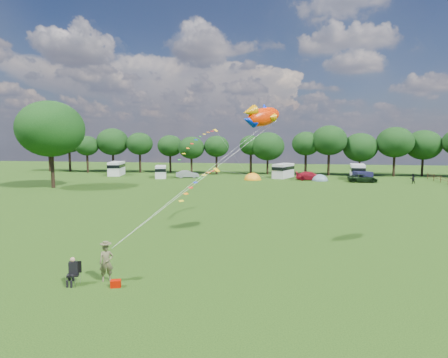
# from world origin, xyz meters

# --- Properties ---
(ground_plane) EXTENTS (180.00, 180.00, 0.00)m
(ground_plane) POSITION_xyz_m (0.00, 0.00, 0.00)
(ground_plane) COLOR black
(ground_plane) RESTS_ON ground
(tree_line) EXTENTS (102.98, 10.98, 10.27)m
(tree_line) POSITION_xyz_m (5.30, 54.99, 6.35)
(tree_line) COLOR black
(tree_line) RESTS_ON ground
(big_tree) EXTENTS (10.00, 10.00, 13.28)m
(big_tree) POSITION_xyz_m (-30.00, 28.00, 9.02)
(big_tree) COLOR black
(big_tree) RESTS_ON ground
(car_b) EXTENTS (4.34, 2.84, 1.44)m
(car_b) POSITION_xyz_m (-13.28, 45.59, 0.72)
(car_b) COLOR gray
(car_b) RESTS_ON ground
(car_c) EXTENTS (5.20, 2.21, 1.56)m
(car_c) POSITION_xyz_m (10.02, 45.28, 0.78)
(car_c) COLOR #AA1524
(car_c) RESTS_ON ground
(car_d) EXTENTS (5.10, 2.32, 1.39)m
(car_d) POSITION_xyz_m (18.78, 43.36, 0.69)
(car_d) COLOR black
(car_d) RESTS_ON ground
(campervan_a) EXTENTS (3.59, 6.12, 2.81)m
(campervan_a) POSITION_xyz_m (-29.16, 48.40, 1.51)
(campervan_a) COLOR silver
(campervan_a) RESTS_ON ground
(campervan_b) EXTENTS (3.32, 5.13, 2.33)m
(campervan_b) POSITION_xyz_m (-18.39, 44.87, 1.25)
(campervan_b) COLOR silver
(campervan_b) RESTS_ON ground
(campervan_c) EXTENTS (4.37, 6.04, 2.73)m
(campervan_c) POSITION_xyz_m (5.05, 48.85, 1.46)
(campervan_c) COLOR silver
(campervan_c) RESTS_ON ground
(campervan_d) EXTENTS (3.13, 6.03, 2.83)m
(campervan_d) POSITION_xyz_m (18.73, 48.07, 1.52)
(campervan_d) COLOR silver
(campervan_d) RESTS_ON ground
(tent_orange) EXTENTS (3.23, 3.53, 2.52)m
(tent_orange) POSITION_xyz_m (-0.50, 44.22, 0.02)
(tent_orange) COLOR orange
(tent_orange) RESTS_ON ground
(tent_greyblue) EXTENTS (3.05, 3.34, 2.27)m
(tent_greyblue) POSITION_xyz_m (11.61, 44.78, 0.02)
(tent_greyblue) COLOR slate
(tent_greyblue) RESTS_ON ground
(awning_navy) EXTENTS (3.30, 2.92, 1.76)m
(awning_navy) POSITION_xyz_m (19.00, 44.61, 0.88)
(awning_navy) COLOR #151433
(awning_navy) RESTS_ON ground
(kite_flyer) EXTENTS (0.87, 0.76, 2.01)m
(kite_flyer) POSITION_xyz_m (-3.99, -6.42, 1.00)
(kite_flyer) COLOR brown
(kite_flyer) RESTS_ON ground
(camp_chair) EXTENTS (0.76, 0.79, 1.46)m
(camp_chair) POSITION_xyz_m (-5.46, -7.13, 0.87)
(camp_chair) COLOR #99999E
(camp_chair) RESTS_ON ground
(kite_bag) EXTENTS (0.60, 0.50, 0.37)m
(kite_bag) POSITION_xyz_m (-3.15, -7.15, 0.18)
(kite_bag) COLOR #B21000
(kite_bag) RESTS_ON ground
(fish_kite) EXTENTS (3.12, 3.36, 1.94)m
(fish_kite) POSITION_xyz_m (3.57, 2.10, 9.08)
(fish_kite) COLOR #EB2B00
(fish_kite) RESTS_ON ground
(streamer_kite_b) EXTENTS (4.16, 4.63, 3.77)m
(streamer_kite_b) POSITION_xyz_m (-4.94, 20.88, 7.51)
(streamer_kite_b) COLOR yellow
(streamer_kite_b) RESTS_ON ground
(streamer_kite_c) EXTENTS (3.08, 4.96, 2.79)m
(streamer_kite_c) POSITION_xyz_m (-2.55, 10.91, 3.66)
(streamer_kite_c) COLOR #FFC007
(streamer_kite_c) RESTS_ON ground
(walker_a) EXTENTS (0.92, 0.64, 1.75)m
(walker_a) POSITION_xyz_m (26.58, 42.29, 0.87)
(walker_a) COLOR black
(walker_a) RESTS_ON ground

